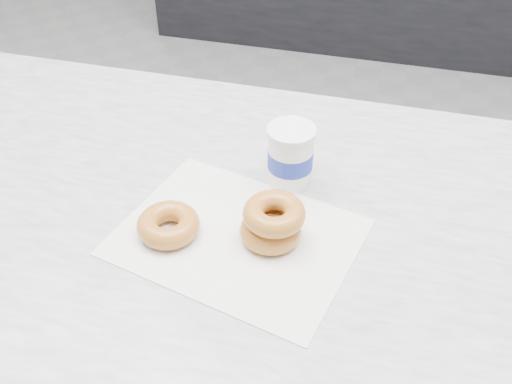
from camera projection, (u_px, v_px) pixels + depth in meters
ground at (293, 294)px, 1.91m from camera, size 5.00×5.00×0.00m
counter at (241, 371)px, 1.18m from camera, size 3.06×0.76×0.90m
wax_paper at (237, 237)px, 0.84m from camera, size 0.39×0.33×0.00m
donut_single at (168, 225)px, 0.84m from camera, size 0.12×0.12×0.03m
donut_stack at (272, 222)px, 0.82m from camera, size 0.10×0.10×0.06m
coffee_cup at (290, 155)px, 0.91m from camera, size 0.08×0.08×0.10m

